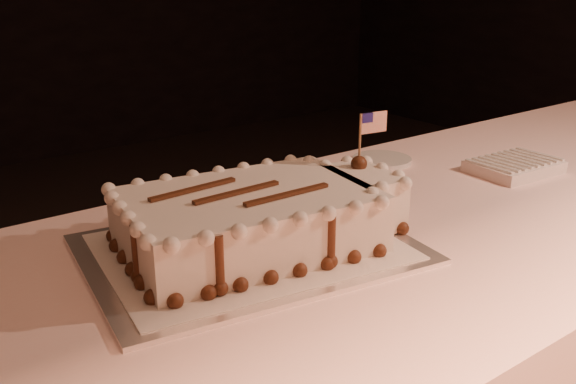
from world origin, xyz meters
TOP-DOWN VIEW (x-y plane):
  - banquet_table at (0.00, 0.60)m, footprint 2.40×0.80m
  - cake_board at (-0.39, 0.65)m, footprint 0.57×0.46m
  - doily at (-0.39, 0.65)m, footprint 0.51×0.42m
  - sheet_cake at (-0.36, 0.65)m, footprint 0.51×0.33m
  - napkin_stack at (0.33, 0.64)m, footprint 0.20×0.15m
  - side_plate at (0.14, 0.88)m, footprint 0.14×0.14m

SIDE VIEW (x-z plane):
  - banquet_table at x=0.00m, z-range 0.00..0.75m
  - cake_board at x=-0.39m, z-range 0.75..0.76m
  - side_plate at x=0.14m, z-range 0.75..0.76m
  - doily at x=-0.39m, z-range 0.76..0.76m
  - napkin_stack at x=0.33m, z-range 0.75..0.78m
  - sheet_cake at x=-0.36m, z-range 0.71..0.90m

